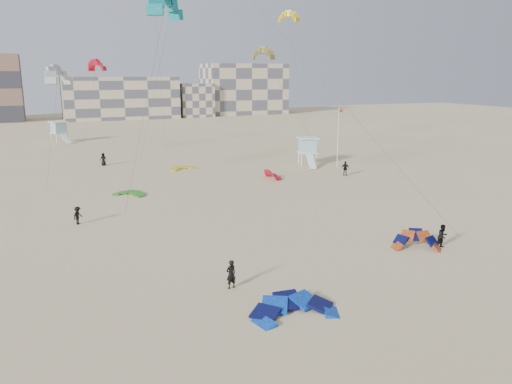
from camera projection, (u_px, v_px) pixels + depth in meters
name	position (u px, v px, depth m)	size (l,w,h in m)	color
ground	(294.00, 306.00, 27.63)	(320.00, 320.00, 0.00)	beige
kite_ground_blue	(295.00, 314.00, 26.66)	(4.74, 4.83, 1.29)	blue
kite_ground_orange	(416.00, 249.00, 36.72)	(3.28, 2.68, 2.04)	orange
kite_ground_green	(130.00, 195.00, 53.18)	(3.25, 3.43, 0.56)	#3C8E1E
kite_ground_red_far	(272.00, 179.00, 61.58)	(2.94, 2.42, 1.88)	red
kite_ground_yellow	(183.00, 169.00, 67.74)	(3.39, 3.55, 0.46)	yellow
kitesurfer_main	(231.00, 274.00, 29.73)	(0.65, 0.42, 1.77)	black
kitesurfer_b	(443.00, 236.00, 36.73)	(0.87, 0.68, 1.79)	black
kitesurfer_c	(78.00, 215.00, 42.57)	(1.01, 0.58, 1.56)	black
kitesurfer_d	(345.00, 168.00, 63.16)	(1.09, 0.46, 1.87)	black
kitesurfer_e	(103.00, 159.00, 70.31)	(0.87, 0.57, 1.79)	black
kitesurfer_f	(304.00, 145.00, 84.82)	(1.51, 0.48, 1.62)	black
kite_fly_teal_a	(165.00, 7.00, 41.20)	(7.32, 6.03, 18.39)	teal
kite_fly_grey	(58.00, 77.00, 52.05)	(5.20, 7.18, 12.74)	silver
kite_fly_olive	(263.00, 55.00, 67.40)	(7.66, 11.09, 15.35)	olive
kite_fly_yellow	(288.00, 18.00, 76.91)	(8.09, 5.32, 21.16)	yellow
kite_fly_red	(97.00, 66.00, 77.38)	(5.39, 4.66, 14.07)	red
lifeguard_tower_near	(308.00, 151.00, 70.68)	(3.45, 5.74, 3.92)	white
lifeguard_tower_far	(59.00, 132.00, 94.33)	(3.68, 5.89, 3.96)	white
flagpole	(338.00, 136.00, 68.55)	(0.67, 0.10, 8.24)	white
condo_mid	(120.00, 98.00, 146.40)	(32.00, 16.00, 12.00)	beige
condo_east	(244.00, 89.00, 163.09)	(26.00, 14.00, 16.00)	beige
condo_fill_right	(194.00, 100.00, 153.28)	(10.00, 10.00, 10.00)	beige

